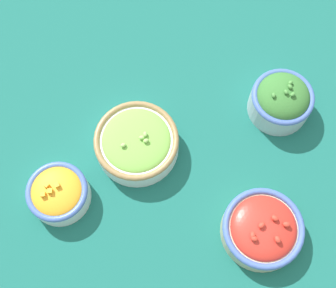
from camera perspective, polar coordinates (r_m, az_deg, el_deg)
ground_plane at (r=0.94m, az=-0.00°, el=-0.65°), size 3.00×3.00×0.00m
bowl_lettuce at (r=0.91m, az=-3.84°, el=0.19°), size 0.16×0.16×0.06m
bowl_cherry_tomatoes at (r=0.88m, az=11.46°, el=-10.12°), size 0.15×0.15×0.07m
bowl_broccoli at (r=0.96m, az=13.66°, el=5.24°), size 0.12×0.12×0.09m
bowl_squash at (r=0.90m, az=-13.25°, el=-5.84°), size 0.12×0.12×0.06m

